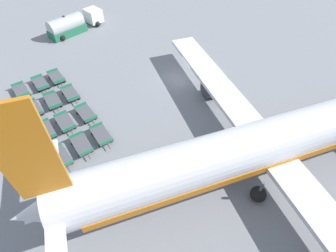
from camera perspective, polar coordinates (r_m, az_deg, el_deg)
The scene contains 16 objects.
ground_plane at distance 34.80m, azimuth 2.61°, elevation 10.19°, with size 500.00×500.00×0.00m, color gray.
airplane at distance 24.79m, azimuth 23.24°, elevation -2.63°, with size 40.77×44.14×12.85m.
fuel_tanker_primary at distance 47.96m, azimuth -20.09°, elevation 20.07°, with size 6.08×9.51×3.08m.
baggage_dolly_row_near_col_a at distance 36.65m, azimuth -29.37°, elevation 6.63°, with size 3.59×2.08×0.92m.
baggage_dolly_row_near_col_b at distance 33.23m, azimuth -27.25°, elevation 3.28°, with size 3.59×2.11×0.92m.
baggage_dolly_row_near_col_c at distance 30.02m, azimuth -24.99°, elevation -0.94°, with size 3.59×2.02×0.92m.
baggage_dolly_row_near_col_d at distance 27.01m, azimuth -22.31°, elevation -6.30°, with size 3.58×2.18×0.92m.
baggage_dolly_row_mid_a_col_a at distance 36.84m, azimuth -26.00°, elevation 8.31°, with size 3.59×2.10×0.92m.
baggage_dolly_row_mid_a_col_b at distance 33.43m, azimuth -23.81°, elevation 5.01°, with size 3.59×1.96×0.92m.
baggage_dolly_row_mid_a_col_c at distance 30.12m, azimuth -21.48°, elevation 0.71°, with size 3.59×2.07×0.92m.
baggage_dolly_row_mid_a_col_d at distance 27.32m, azimuth -18.29°, elevation -3.93°, with size 3.59×2.02×0.92m.
baggage_dolly_row_mid_b_col_a at distance 37.14m, azimuth -23.12°, elevation 9.71°, with size 3.59×2.05×0.92m.
baggage_dolly_row_mid_b_col_b at distance 33.70m, azimuth -20.45°, elevation 6.58°, with size 3.59×1.98×0.92m.
baggage_dolly_row_mid_b_col_c at distance 30.43m, azimuth -17.40°, elevation 2.63°, with size 3.59×2.12×0.92m.
baggage_dolly_row_mid_b_col_d at distance 27.65m, azimuth -14.29°, elevation -1.94°, with size 3.59×1.95×0.92m.
stand_guidance_stripe at distance 24.31m, azimuth 0.91°, elevation -11.07°, with size 1.63×25.17×0.01m.
Camera 1 is at (25.30, -12.33, 20.46)m, focal length 28.00 mm.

